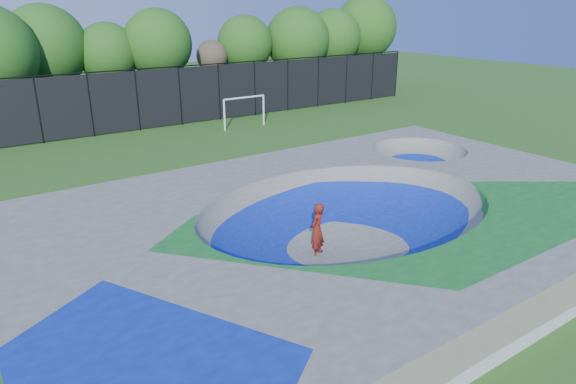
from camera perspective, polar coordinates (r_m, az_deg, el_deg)
name	(u,v)px	position (r m, az deg, el deg)	size (l,w,h in m)	color
ground	(347,243)	(18.31, 6.57, -5.61)	(120.00, 120.00, 0.00)	#275517
skate_deck	(348,223)	(18.00, 6.66, -3.46)	(22.00, 14.00, 1.50)	gray
skater	(317,230)	(16.89, 3.23, -4.27)	(0.69, 0.45, 1.89)	red
skateboard	(316,255)	(17.28, 3.17, -7.04)	(0.78, 0.22, 0.05)	black
soccer_goal	(244,106)	(35.23, -4.88, 9.47)	(3.19, 0.12, 2.11)	white
fence	(137,99)	(35.54, -16.40, 9.88)	(48.09, 0.09, 4.04)	black
treeline	(108,47)	(39.76, -19.37, 15.01)	(53.99, 7.87, 8.83)	#463123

